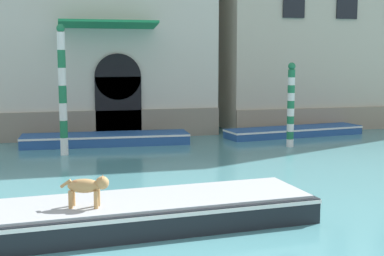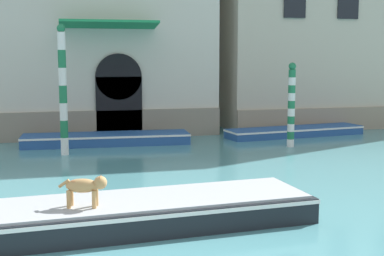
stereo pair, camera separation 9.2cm
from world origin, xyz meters
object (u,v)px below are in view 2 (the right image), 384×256
Objects in this scene: boat_moored_near_palazzo at (107,139)px; mooring_pole_0 at (63,90)px; dog_on_deck at (86,186)px; mooring_pole_2 at (291,104)px; boat_foreground at (118,214)px; boat_moored_far at (295,131)px.

mooring_pole_0 reaches higher than boat_moored_near_palazzo.
mooring_pole_2 is at bearing 62.08° from dog_on_deck.
boat_foreground is 9.13m from mooring_pole_0.
dog_on_deck reaches higher than boat_moored_far.
mooring_pole_2 reaches higher than dog_on_deck.
boat_moored_near_palazzo is 2.03× the size of mooring_pole_2.
mooring_pole_0 is (-1.67, -1.90, 2.12)m from boat_moored_near_palazzo.
boat_foreground is at bearing -90.80° from boat_moored_near_palazzo.
boat_moored_far is (8.39, 0.34, -0.03)m from boat_moored_near_palazzo.
mooring_pole_2 reaches higher than boat_moored_far.
boat_moored_near_palazzo is 1.44× the size of mooring_pole_0.
boat_moored_near_palazzo is at bearing 48.79° from mooring_pole_0.
boat_foreground is at bearing -132.17° from mooring_pole_2.
boat_moored_far is 1.41× the size of mooring_pole_0.
mooring_pole_0 reaches higher than mooring_pole_2.
dog_on_deck reaches higher than boat_moored_near_palazzo.
boat_moored_near_palazzo is 3.30m from mooring_pole_0.
boat_foreground is 1.25× the size of boat_moored_near_palazzo.
dog_on_deck is at bearing -133.40° from mooring_pole_2.
mooring_pole_0 is at bearing 107.49° from dog_on_deck.
boat_foreground is 14.34m from boat_moored_far.
dog_on_deck is 11.20m from boat_moored_near_palazzo.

